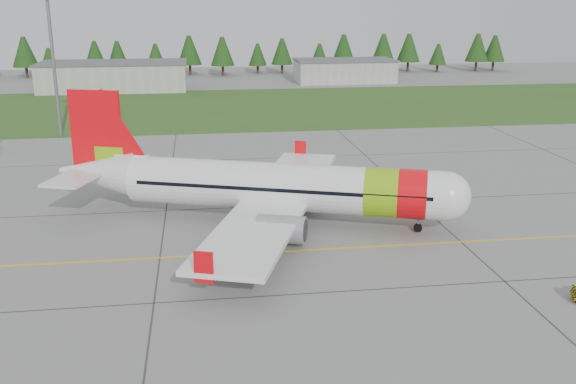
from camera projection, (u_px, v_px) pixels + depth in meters
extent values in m
plane|color=gray|center=(371.00, 290.00, 45.12)|extent=(320.00, 320.00, 0.00)
cylinder|color=white|center=(283.00, 187.00, 57.81)|extent=(28.39, 13.59, 4.29)
sphere|color=white|center=(446.00, 196.00, 55.09)|extent=(4.29, 4.29, 4.29)
cone|color=white|center=(98.00, 172.00, 61.16)|extent=(8.69, 6.61, 4.29)
cube|color=black|center=(450.00, 192.00, 54.91)|extent=(2.61, 3.28, 0.62)
cylinder|color=#82BD0E|center=(382.00, 192.00, 56.14)|extent=(4.15, 5.07, 4.37)
cylinder|color=red|center=(412.00, 194.00, 55.63)|extent=(3.74, 4.93, 4.37)
cube|color=white|center=(277.00, 199.00, 58.26)|extent=(17.46, 35.20, 0.40)
cube|color=red|center=(300.00, 150.00, 74.72)|extent=(1.31, 0.63, 2.20)
cube|color=red|center=(204.00, 267.00, 41.88)|extent=(1.31, 0.63, 2.20)
cylinder|color=gray|center=(307.00, 188.00, 63.80)|extent=(4.50, 3.50, 2.31)
cylinder|color=gray|center=(281.00, 229.00, 52.44)|extent=(4.50, 3.50, 2.31)
cube|color=red|center=(96.00, 135.00, 60.06)|extent=(4.90, 2.06, 8.36)
cube|color=#82BD0E|center=(110.00, 160.00, 60.53)|extent=(2.85, 1.39, 2.64)
cube|color=white|center=(92.00, 169.00, 61.19)|extent=(7.54, 13.10, 0.24)
cylinder|color=slate|center=(418.00, 223.00, 56.26)|extent=(0.20, 0.20, 1.54)
cylinder|color=black|center=(418.00, 228.00, 56.38)|extent=(0.81, 0.54, 0.75)
cylinder|color=slate|center=(273.00, 201.00, 61.70)|extent=(0.24, 0.24, 2.09)
cylinder|color=black|center=(269.00, 205.00, 61.92)|extent=(1.24, 0.85, 1.14)
cylinder|color=slate|center=(258.00, 221.00, 55.91)|extent=(0.24, 0.24, 2.09)
cylinder|color=black|center=(253.00, 226.00, 56.13)|extent=(1.24, 0.85, 1.14)
cube|color=#30561E|center=(259.00, 107.00, 122.90)|extent=(320.00, 50.00, 0.03)
cube|color=gold|center=(345.00, 248.00, 52.70)|extent=(120.00, 0.25, 0.02)
cube|color=#A8A8A3|center=(114.00, 77.00, 144.58)|extent=(32.00, 14.00, 6.00)
cube|color=#A8A8A3|center=(344.00, 71.00, 159.65)|extent=(24.00, 12.00, 5.20)
cylinder|color=slate|center=(54.00, 69.00, 92.98)|extent=(0.50, 0.50, 20.00)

